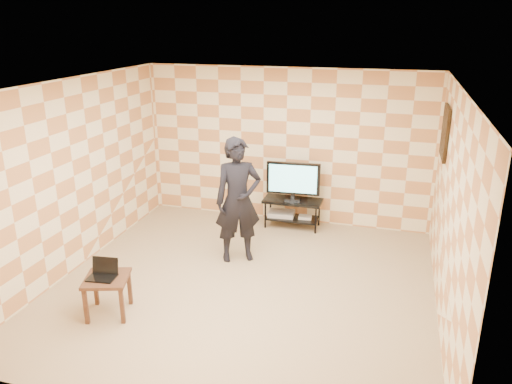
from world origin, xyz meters
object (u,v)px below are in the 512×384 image
tv_stand (293,207)px  side_table (107,284)px  person (238,200)px  tv (293,180)px

tv_stand → side_table: (-1.59, -3.29, 0.05)m
person → tv_stand: bearing=41.4°
tv_stand → person: bearing=-110.2°
tv_stand → tv: size_ratio=1.10×
side_table → person: 2.22m
tv → side_table: size_ratio=1.43×
tv → side_table: bearing=-115.9°
tv_stand → person: person is taller
tv_stand → tv: bearing=-94.0°
tv → side_table: (-1.59, -3.29, -0.46)m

